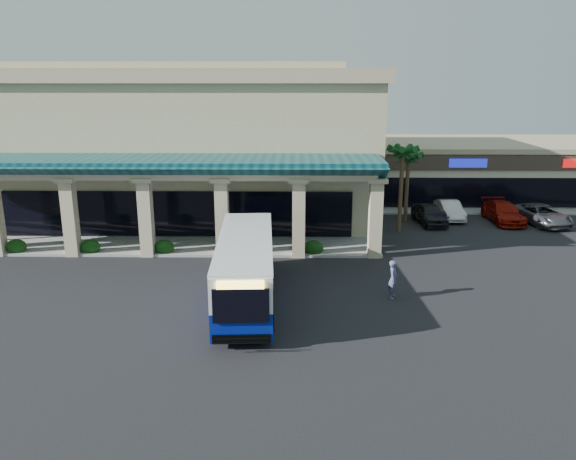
{
  "coord_description": "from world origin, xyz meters",
  "views": [
    {
      "loc": [
        1.35,
        -26.77,
        10.23
      ],
      "look_at": [
        0.91,
        3.07,
        2.2
      ],
      "focal_mm": 35.0,
      "sensor_mm": 36.0,
      "label": 1
    }
  ],
  "objects_px": {
    "transit_bus": "(246,270)",
    "car_silver": "(429,214)",
    "car_gray": "(542,215)",
    "car_white": "(449,210)",
    "pedestrian": "(393,279)",
    "car_red": "(503,212)"
  },
  "relations": [
    {
      "from": "car_silver",
      "to": "car_red",
      "type": "distance_m",
      "value": 5.63
    },
    {
      "from": "car_silver",
      "to": "car_white",
      "type": "bearing_deg",
      "value": 33.41
    },
    {
      "from": "transit_bus",
      "to": "car_silver",
      "type": "bearing_deg",
      "value": 47.81
    },
    {
      "from": "pedestrian",
      "to": "car_white",
      "type": "relative_size",
      "value": 0.45
    },
    {
      "from": "transit_bus",
      "to": "car_silver",
      "type": "xyz_separation_m",
      "value": [
        12.11,
        14.91,
        -0.79
      ]
    },
    {
      "from": "car_silver",
      "to": "car_red",
      "type": "bearing_deg",
      "value": 0.89
    },
    {
      "from": "car_silver",
      "to": "car_white",
      "type": "distance_m",
      "value": 2.4
    },
    {
      "from": "pedestrian",
      "to": "car_white",
      "type": "height_order",
      "value": "pedestrian"
    },
    {
      "from": "transit_bus",
      "to": "car_red",
      "type": "bearing_deg",
      "value": 38.18
    },
    {
      "from": "car_white",
      "to": "car_gray",
      "type": "bearing_deg",
      "value": -14.92
    },
    {
      "from": "car_white",
      "to": "pedestrian",
      "type": "bearing_deg",
      "value": -114.68
    },
    {
      "from": "transit_bus",
      "to": "car_silver",
      "type": "distance_m",
      "value": 19.22
    },
    {
      "from": "car_silver",
      "to": "car_white",
      "type": "xyz_separation_m",
      "value": [
        1.87,
        1.51,
        -0.05
      ]
    },
    {
      "from": "car_white",
      "to": "car_red",
      "type": "relative_size",
      "value": 0.83
    },
    {
      "from": "pedestrian",
      "to": "car_silver",
      "type": "bearing_deg",
      "value": -2.59
    },
    {
      "from": "transit_bus",
      "to": "car_gray",
      "type": "distance_m",
      "value": 25.17
    },
    {
      "from": "car_silver",
      "to": "car_gray",
      "type": "height_order",
      "value": "car_silver"
    },
    {
      "from": "pedestrian",
      "to": "car_white",
      "type": "xyz_separation_m",
      "value": [
        6.91,
        16.0,
        -0.25
      ]
    },
    {
      "from": "pedestrian",
      "to": "car_red",
      "type": "distance_m",
      "value": 18.49
    },
    {
      "from": "pedestrian",
      "to": "car_silver",
      "type": "height_order",
      "value": "pedestrian"
    },
    {
      "from": "transit_bus",
      "to": "car_white",
      "type": "xyz_separation_m",
      "value": [
        13.97,
        16.42,
        -0.84
      ]
    },
    {
      "from": "car_white",
      "to": "car_red",
      "type": "bearing_deg",
      "value": -14.61
    }
  ]
}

